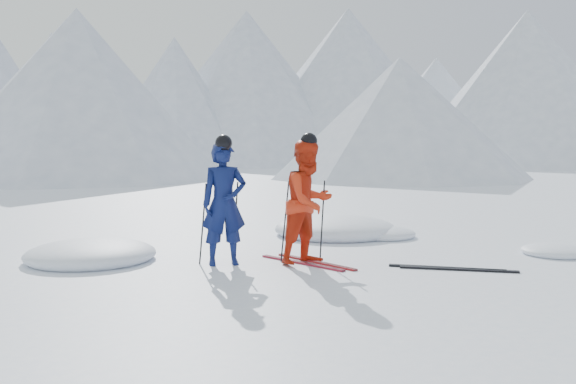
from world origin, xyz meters
name	(u,v)px	position (x,y,z in m)	size (l,w,h in m)	color
ground	(414,258)	(0.00, 0.00, 0.00)	(160.00, 160.00, 0.00)	white
mountain_range	(213,77)	(5.71, 35.31, 6.72)	(106.15, 62.94, 15.53)	#B2BCD1
skier_blue	(224,204)	(-3.04, 0.56, 0.95)	(0.69, 0.45, 1.89)	#0C164A
skier_red	(309,202)	(-1.79, 0.19, 0.96)	(0.93, 0.73, 1.92)	red
pole_blue_left	(203,224)	(-3.34, 0.71, 0.63)	(0.02, 0.02, 1.26)	black
pole_blue_right	(235,221)	(-2.79, 0.81, 0.63)	(0.02, 0.02, 1.26)	black
pole_red_left	(285,222)	(-2.09, 0.44, 0.64)	(0.02, 0.02, 1.28)	black
pole_red_right	(322,221)	(-1.49, 0.34, 0.64)	(0.02, 0.02, 1.28)	black
ski_worn_left	(301,263)	(-1.91, 0.19, 0.01)	(0.09, 1.70, 0.03)	black
ski_worn_right	(316,262)	(-1.67, 0.19, 0.01)	(0.09, 1.70, 0.03)	black
ski_loose_a	(447,268)	(-0.05, -0.96, 0.01)	(0.09, 1.70, 0.03)	black
ski_loose_b	(458,269)	(0.05, -1.11, 0.01)	(0.09, 1.70, 0.03)	black
snow_lumps	(286,242)	(-1.40, 2.20, 0.00)	(8.91, 5.18, 0.55)	white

